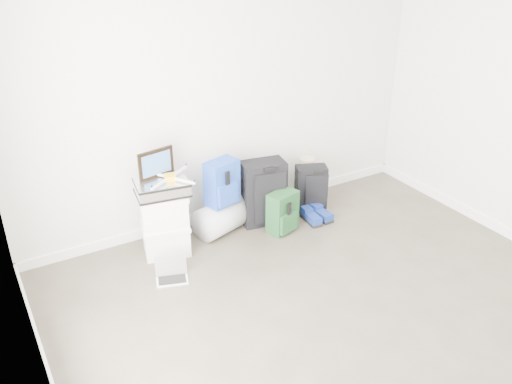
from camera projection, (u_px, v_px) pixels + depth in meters
ground at (383, 352)px, 4.10m from camera, size 5.00×5.00×0.00m
room_envelope at (410, 139)px, 3.33m from camera, size 4.52×5.02×2.71m
boxes_stack at (165, 223)px, 5.20m from camera, size 0.52×0.45×0.64m
briefcase at (162, 187)px, 5.02m from camera, size 0.52×0.42×0.14m
painting at (156, 163)px, 5.00m from camera, size 0.36×0.09×0.27m
drone at (170, 177)px, 5.00m from camera, size 0.48×0.48×0.05m
duffel_bag at (222, 217)px, 5.60m from camera, size 0.64×0.50×0.35m
blue_backpack at (222, 184)px, 5.40m from camera, size 0.37×0.32×0.46m
large_suitcase at (264, 193)px, 5.70m from camera, size 0.49×0.36×0.70m
green_backpack at (283, 213)px, 5.60m from camera, size 0.35×0.30×0.44m
carry_on at (311, 189)px, 5.99m from camera, size 0.38×0.32×0.52m
shoes at (316, 216)px, 5.87m from camera, size 0.27×0.31×0.10m
rolled_rug at (307, 179)px, 6.19m from camera, size 0.17×0.17×0.53m
laptop at (172, 274)px, 4.92m from camera, size 0.34×0.29×0.20m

